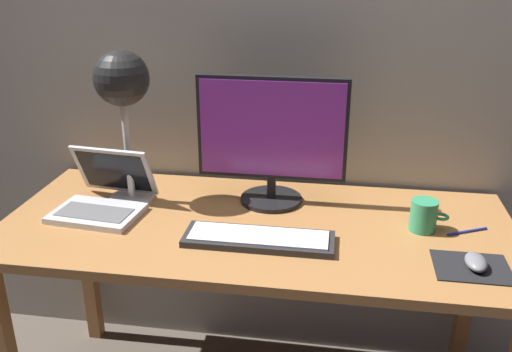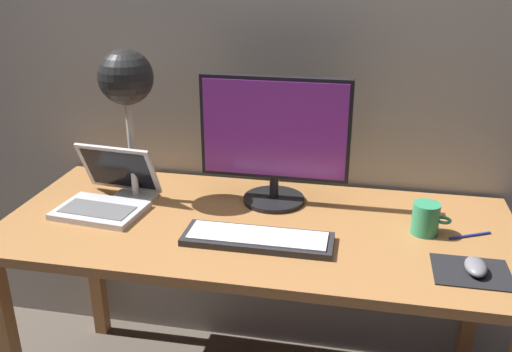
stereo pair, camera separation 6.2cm
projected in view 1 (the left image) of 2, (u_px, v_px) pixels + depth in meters
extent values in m
cube|color=#9E998E|center=(274.00, 24.00, 1.89)|extent=(4.80, 0.06, 2.60)
cube|color=#A8703D|center=(256.00, 227.00, 1.74)|extent=(1.60, 0.70, 0.03)
cube|color=#A8703D|center=(88.00, 263.00, 2.25)|extent=(0.05, 0.05, 0.71)
cube|color=#A8703D|center=(467.00, 295.00, 2.03)|extent=(0.05, 0.05, 0.71)
cylinder|color=black|center=(271.00, 199.00, 1.88)|extent=(0.21, 0.21, 0.01)
cylinder|color=black|center=(271.00, 187.00, 1.87)|extent=(0.03, 0.03, 0.08)
cube|color=black|center=(272.00, 128.00, 1.79)|extent=(0.49, 0.03, 0.34)
cube|color=purple|center=(271.00, 130.00, 1.77)|extent=(0.47, 0.00, 0.31)
cube|color=#28282B|center=(259.00, 239.00, 1.61)|extent=(0.44, 0.14, 0.02)
cube|color=silver|center=(259.00, 236.00, 1.61)|extent=(0.41, 0.11, 0.01)
cube|color=silver|center=(97.00, 213.00, 1.77)|extent=(0.29, 0.22, 0.02)
cube|color=slate|center=(94.00, 212.00, 1.75)|extent=(0.24, 0.13, 0.00)
cube|color=silver|center=(114.00, 170.00, 1.86)|extent=(0.28, 0.12, 0.18)
cube|color=black|center=(114.00, 170.00, 1.86)|extent=(0.25, 0.10, 0.15)
cylinder|color=beige|center=(132.00, 198.00, 1.89)|extent=(0.15, 0.15, 0.01)
cylinder|color=silver|center=(127.00, 145.00, 1.82)|extent=(0.02, 0.02, 0.37)
sphere|color=black|center=(121.00, 78.00, 1.74)|extent=(0.18, 0.18, 0.18)
sphere|color=#FFEAB2|center=(121.00, 93.00, 1.74)|extent=(0.06, 0.06, 0.06)
cube|color=black|center=(472.00, 267.00, 1.48)|extent=(0.20, 0.16, 0.00)
ellipsoid|color=slate|center=(476.00, 262.00, 1.47)|extent=(0.06, 0.10, 0.03)
cylinder|color=#339966|center=(423.00, 216.00, 1.67)|extent=(0.08, 0.08, 0.10)
torus|color=#339966|center=(441.00, 217.00, 1.66)|extent=(0.05, 0.05, 0.01)
cylinder|color=#2633A5|center=(467.00, 231.00, 1.67)|extent=(0.13, 0.07, 0.01)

